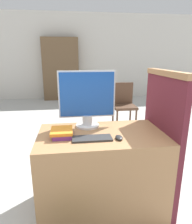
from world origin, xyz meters
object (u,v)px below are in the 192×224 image
at_px(book_stack, 62,132).
at_px(far_chair, 124,102).
at_px(monitor, 87,100).
at_px(mouse, 119,138).
at_px(keyboard, 92,138).

bearing_deg(book_stack, far_chair, 62.77).
bearing_deg(monitor, book_stack, -137.60).
height_order(monitor, mouse, monitor).
xyz_separation_m(keyboard, mouse, (0.22, -0.03, 0.01)).
relative_size(mouse, book_stack, 0.43).
xyz_separation_m(monitor, book_stack, (-0.24, -0.21, -0.23)).
bearing_deg(book_stack, keyboard, -23.02).
distance_m(mouse, far_chair, 2.49).
bearing_deg(monitor, far_chair, 65.62).
bearing_deg(far_chair, monitor, -87.03).
xyz_separation_m(keyboard, far_chair, (0.91, 2.35, -0.26)).
relative_size(keyboard, book_stack, 1.43).
distance_m(monitor, book_stack, 0.39).
bearing_deg(far_chair, book_stack, -89.88).
height_order(book_stack, far_chair, far_chair).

